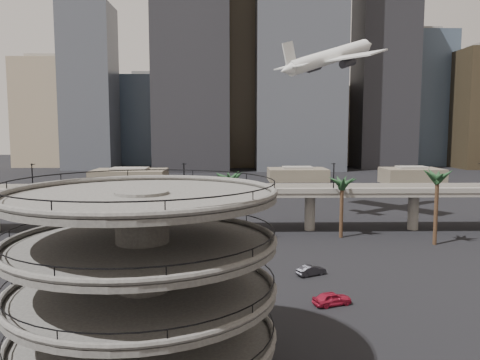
{
  "coord_description": "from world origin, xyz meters",
  "views": [
    {
      "loc": [
        -5.76,
        -41.85,
        21.29
      ],
      "look_at": [
        -4.3,
        28.0,
        13.64
      ],
      "focal_mm": 35.0,
      "sensor_mm": 36.0,
      "label": 1
    }
  ],
  "objects_px": {
    "car_b": "(311,270)",
    "car_a": "(332,299)",
    "parking_ramp": "(143,268)",
    "airborne_jet": "(330,57)",
    "overpass": "(258,196)"
  },
  "relations": [
    {
      "from": "car_b",
      "to": "car_a",
      "type": "bearing_deg",
      "value": 155.98
    },
    {
      "from": "parking_ramp",
      "to": "airborne_jet",
      "type": "relative_size",
      "value": 0.8
    },
    {
      "from": "parking_ramp",
      "to": "car_a",
      "type": "relative_size",
      "value": 4.62
    },
    {
      "from": "car_a",
      "to": "car_b",
      "type": "relative_size",
      "value": 1.07
    },
    {
      "from": "car_a",
      "to": "car_b",
      "type": "height_order",
      "value": "car_a"
    },
    {
      "from": "parking_ramp",
      "to": "car_a",
      "type": "height_order",
      "value": "parking_ramp"
    },
    {
      "from": "overpass",
      "to": "airborne_jet",
      "type": "xyz_separation_m",
      "value": [
        17.71,
        15.14,
        30.69
      ]
    },
    {
      "from": "parking_ramp",
      "to": "car_a",
      "type": "distance_m",
      "value": 27.2
    },
    {
      "from": "car_a",
      "to": "car_b",
      "type": "xyz_separation_m",
      "value": [
        -0.53,
        11.59,
        -0.08
      ]
    },
    {
      "from": "overpass",
      "to": "airborne_jet",
      "type": "height_order",
      "value": "airborne_jet"
    },
    {
      "from": "parking_ramp",
      "to": "car_b",
      "type": "distance_m",
      "value": 35.23
    },
    {
      "from": "parking_ramp",
      "to": "overpass",
      "type": "xyz_separation_m",
      "value": [
        13.0,
        59.0,
        -2.5
      ]
    },
    {
      "from": "parking_ramp",
      "to": "airborne_jet",
      "type": "distance_m",
      "value": 85.05
    },
    {
      "from": "parking_ramp",
      "to": "airborne_jet",
      "type": "bearing_deg",
      "value": 67.5
    },
    {
      "from": "parking_ramp",
      "to": "car_a",
      "type": "bearing_deg",
      "value": 40.42
    }
  ]
}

